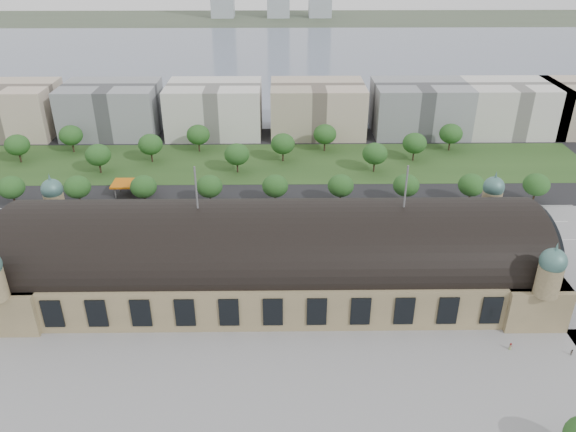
{
  "coord_description": "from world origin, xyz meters",
  "views": [
    {
      "loc": [
        2.37,
        -133.14,
        93.39
      ],
      "look_at": [
        4.25,
        17.05,
        14.0
      ],
      "focal_mm": 35.0,
      "sensor_mm": 36.0,
      "label": 1
    }
  ],
  "objects_px": {
    "parked_car_6": "(183,243)",
    "bus_west": "(239,227)",
    "traffic_car_3": "(159,213)",
    "pedestrian_0": "(510,347)",
    "parked_car_0": "(33,248)",
    "parked_car_3": "(69,242)",
    "bus_east": "(351,234)",
    "parked_car_2": "(68,248)",
    "parked_car_1": "(79,242)",
    "traffic_car_5": "(386,220)",
    "parked_car_4": "(193,244)",
    "petrol_station": "(136,184)",
    "bus_mid": "(338,228)",
    "pedestrian_2": "(572,352)",
    "parked_car_5": "(186,241)",
    "traffic_car_2": "(140,228)",
    "traffic_car_4": "(336,221)",
    "traffic_car_6": "(475,225)"
  },
  "relations": [
    {
      "from": "parked_car_6",
      "to": "bus_west",
      "type": "relative_size",
      "value": 0.4
    },
    {
      "from": "traffic_car_3",
      "to": "parked_car_6",
      "type": "xyz_separation_m",
      "value": [
        11.59,
        -20.78,
        0.01
      ]
    },
    {
      "from": "pedestrian_0",
      "to": "parked_car_0",
      "type": "bearing_deg",
      "value": 157.03
    },
    {
      "from": "parked_car_6",
      "to": "parked_car_3",
      "type": "bearing_deg",
      "value": -125.34
    },
    {
      "from": "traffic_car_3",
      "to": "bus_east",
      "type": "height_order",
      "value": "bus_east"
    },
    {
      "from": "traffic_car_3",
      "to": "parked_car_2",
      "type": "height_order",
      "value": "traffic_car_3"
    },
    {
      "from": "parked_car_0",
      "to": "parked_car_1",
      "type": "distance_m",
      "value": 13.88
    },
    {
      "from": "traffic_car_5",
      "to": "parked_car_4",
      "type": "xyz_separation_m",
      "value": [
        -64.99,
        -15.45,
        -0.16
      ]
    },
    {
      "from": "petrol_station",
      "to": "bus_mid",
      "type": "distance_m",
      "value": 82.25
    },
    {
      "from": "parked_car_4",
      "to": "pedestrian_2",
      "type": "relative_size",
      "value": 2.41
    },
    {
      "from": "parked_car_5",
      "to": "parked_car_2",
      "type": "bearing_deg",
      "value": -119.68
    },
    {
      "from": "traffic_car_2",
      "to": "parked_car_2",
      "type": "xyz_separation_m",
      "value": [
        -20.15,
        -13.38,
        -0.01
      ]
    },
    {
      "from": "traffic_car_4",
      "to": "traffic_car_6",
      "type": "bearing_deg",
      "value": 81.87
    },
    {
      "from": "traffic_car_3",
      "to": "parked_car_2",
      "type": "relative_size",
      "value": 1.08
    },
    {
      "from": "bus_west",
      "to": "bus_mid",
      "type": "relative_size",
      "value": 1.25
    },
    {
      "from": "parked_car_0",
      "to": "pedestrian_2",
      "type": "height_order",
      "value": "pedestrian_2"
    },
    {
      "from": "pedestrian_0",
      "to": "pedestrian_2",
      "type": "distance_m",
      "value": 14.33
    },
    {
      "from": "parked_car_0",
      "to": "parked_car_2",
      "type": "xyz_separation_m",
      "value": [
        10.87,
        0.0,
        -0.12
      ]
    },
    {
      "from": "traffic_car_4",
      "to": "bus_mid",
      "type": "xyz_separation_m",
      "value": [
        -0.23,
        -6.76,
        0.78
      ]
    },
    {
      "from": "traffic_car_5",
      "to": "bus_east",
      "type": "height_order",
      "value": "bus_east"
    },
    {
      "from": "bus_east",
      "to": "parked_car_1",
      "type": "bearing_deg",
      "value": 86.57
    },
    {
      "from": "bus_mid",
      "to": "pedestrian_0",
      "type": "distance_m",
      "value": 69.76
    },
    {
      "from": "parked_car_2",
      "to": "parked_car_4",
      "type": "bearing_deg",
      "value": 62.97
    },
    {
      "from": "traffic_car_6",
      "to": "bus_west",
      "type": "height_order",
      "value": "bus_west"
    },
    {
      "from": "parked_car_1",
      "to": "parked_car_0",
      "type": "bearing_deg",
      "value": -96.98
    },
    {
      "from": "traffic_car_2",
      "to": "pedestrian_2",
      "type": "height_order",
      "value": "pedestrian_2"
    },
    {
      "from": "petrol_station",
      "to": "parked_car_3",
      "type": "height_order",
      "value": "petrol_station"
    },
    {
      "from": "parked_car_1",
      "to": "pedestrian_2",
      "type": "bearing_deg",
      "value": 44.72
    },
    {
      "from": "traffic_car_6",
      "to": "parked_car_6",
      "type": "relative_size",
      "value": 0.92
    },
    {
      "from": "bus_east",
      "to": "pedestrian_0",
      "type": "distance_m",
      "value": 63.75
    },
    {
      "from": "parked_car_3",
      "to": "parked_car_6",
      "type": "bearing_deg",
      "value": 63.75
    },
    {
      "from": "parked_car_1",
      "to": "parked_car_5",
      "type": "bearing_deg",
      "value": 66.62
    },
    {
      "from": "traffic_car_6",
      "to": "traffic_car_3",
      "type": "bearing_deg",
      "value": -98.98
    },
    {
      "from": "parked_car_3",
      "to": "bus_west",
      "type": "xyz_separation_m",
      "value": [
        54.8,
        7.12,
        1.04
      ]
    },
    {
      "from": "traffic_car_3",
      "to": "parked_car_3",
      "type": "relative_size",
      "value": 1.13
    },
    {
      "from": "traffic_car_2",
      "to": "parked_car_1",
      "type": "xyz_separation_m",
      "value": [
        -17.71,
        -9.45,
        -0.02
      ]
    },
    {
      "from": "traffic_car_3",
      "to": "bus_mid",
      "type": "bearing_deg",
      "value": -100.54
    },
    {
      "from": "traffic_car_3",
      "to": "traffic_car_6",
      "type": "relative_size",
      "value": 1.07
    },
    {
      "from": "parked_car_1",
      "to": "parked_car_3",
      "type": "xyz_separation_m",
      "value": [
        -3.31,
        -0.06,
        0.1
      ]
    },
    {
      "from": "traffic_car_2",
      "to": "parked_car_1",
      "type": "relative_size",
      "value": 1.03
    },
    {
      "from": "traffic_car_3",
      "to": "bus_west",
      "type": "relative_size",
      "value": 0.4
    },
    {
      "from": "pedestrian_0",
      "to": "traffic_car_5",
      "type": "bearing_deg",
      "value": 103.27
    },
    {
      "from": "parked_car_3",
      "to": "bus_mid",
      "type": "xyz_separation_m",
      "value": [
        88.1,
        6.76,
        0.68
      ]
    },
    {
      "from": "pedestrian_0",
      "to": "bus_mid",
      "type": "bearing_deg",
      "value": 118.86
    },
    {
      "from": "bus_west",
      "to": "pedestrian_0",
      "type": "bearing_deg",
      "value": -125.73
    },
    {
      "from": "parked_car_6",
      "to": "traffic_car_6",
      "type": "bearing_deg",
      "value": 62.38
    },
    {
      "from": "pedestrian_0",
      "to": "petrol_station",
      "type": "bearing_deg",
      "value": 137.16
    },
    {
      "from": "traffic_car_6",
      "to": "parked_car_1",
      "type": "distance_m",
      "value": 132.81
    },
    {
      "from": "parked_car_3",
      "to": "pedestrian_2",
      "type": "relative_size",
      "value": 2.75
    },
    {
      "from": "parked_car_4",
      "to": "parked_car_6",
      "type": "xyz_separation_m",
      "value": [
        -3.4,
        0.8,
        0.09
      ]
    }
  ]
}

